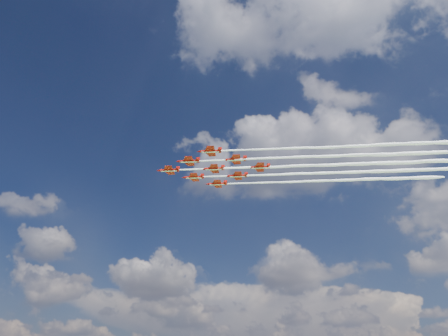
# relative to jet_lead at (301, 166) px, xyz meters

# --- Properties ---
(jet_lead) EXTENTS (106.39, 35.92, 2.31)m
(jet_lead) POSITION_rel_jet_lead_xyz_m (0.00, 0.00, 0.00)
(jet_lead) COLOR #A90F09
(jet_row2_port) EXTENTS (106.39, 35.92, 2.31)m
(jet_row2_port) POSITION_rel_jet_lead_xyz_m (10.74, -4.20, 0.00)
(jet_row2_port) COLOR #A90F09
(jet_row2_starb) EXTENTS (106.39, 35.92, 2.31)m
(jet_row2_starb) POSITION_rel_jet_lead_xyz_m (6.52, 9.52, 0.00)
(jet_row2_starb) COLOR #A90F09
(jet_row3_port) EXTENTS (106.39, 35.92, 2.31)m
(jet_row3_port) POSITION_rel_jet_lead_xyz_m (21.49, -8.40, 0.00)
(jet_row3_port) COLOR #A90F09
(jet_row3_centre) EXTENTS (106.39, 35.92, 2.31)m
(jet_row3_centre) POSITION_rel_jet_lead_xyz_m (17.26, 5.32, 0.00)
(jet_row3_centre) COLOR #A90F09
(jet_row3_starb) EXTENTS (106.39, 35.92, 2.31)m
(jet_row3_starb) POSITION_rel_jet_lead_xyz_m (13.03, 19.04, 0.00)
(jet_row3_starb) COLOR #A90F09
(jet_row4_port) EXTENTS (106.39, 35.92, 2.31)m
(jet_row4_port) POSITION_rel_jet_lead_xyz_m (28.00, 1.12, 0.00)
(jet_row4_port) COLOR #A90F09
(jet_row4_starb) EXTENTS (106.39, 35.92, 2.31)m
(jet_row4_starb) POSITION_rel_jet_lead_xyz_m (23.78, 14.83, 0.00)
(jet_row4_starb) COLOR #A90F09
(jet_tail) EXTENTS (106.39, 35.92, 2.31)m
(jet_tail) POSITION_rel_jet_lead_xyz_m (34.52, 10.63, 0.00)
(jet_tail) COLOR #A90F09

